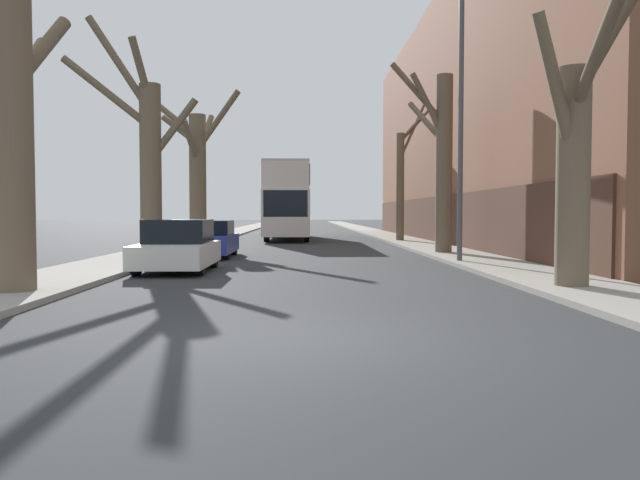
# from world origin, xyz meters

# --- Properties ---
(ground_plane) EXTENTS (300.00, 300.00, 0.00)m
(ground_plane) POSITION_xyz_m (0.00, 0.00, 0.00)
(ground_plane) COLOR #2B2D30
(sidewalk_left) EXTENTS (2.49, 120.00, 0.12)m
(sidewalk_left) POSITION_xyz_m (-5.80, 50.00, 0.06)
(sidewalk_left) COLOR gray
(sidewalk_left) RESTS_ON ground
(sidewalk_right) EXTENTS (2.49, 120.00, 0.12)m
(sidewalk_right) POSITION_xyz_m (5.80, 50.00, 0.06)
(sidewalk_right) COLOR gray
(sidewalk_right) RESTS_ON ground
(building_facade_right) EXTENTS (10.08, 41.67, 13.25)m
(building_facade_right) POSITION_xyz_m (12.03, 26.34, 6.61)
(building_facade_right) COLOR brown
(building_facade_right) RESTS_ON ground
(street_tree_left_0) EXTENTS (2.36, 2.68, 8.17)m
(street_tree_left_0) POSITION_xyz_m (-5.50, 4.21, 3.52)
(street_tree_left_0) COLOR brown
(street_tree_left_0) RESTS_ON ground
(street_tree_left_1) EXTENTS (4.57, 1.54, 8.32)m
(street_tree_left_1) POSITION_xyz_m (-5.46, 14.13, 3.62)
(street_tree_left_1) COLOR brown
(street_tree_left_1) RESTS_ON ground
(street_tree_left_2) EXTENTS (5.08, 3.71, 7.90)m
(street_tree_left_2) POSITION_xyz_m (-5.53, 24.76, 3.94)
(street_tree_left_2) COLOR brown
(street_tree_left_2) RESTS_ON ground
(street_tree_right_0) EXTENTS (1.86, 3.10, 6.20)m
(street_tree_right_0) POSITION_xyz_m (5.47, 4.50, 2.82)
(street_tree_right_0) COLOR brown
(street_tree_right_0) RESTS_ON ground
(street_tree_right_1) EXTENTS (2.41, 2.17, 7.33)m
(street_tree_right_1) POSITION_xyz_m (5.29, 15.87, 3.72)
(street_tree_right_1) COLOR brown
(street_tree_right_1) RESTS_ON ground
(street_tree_right_2) EXTENTS (2.70, 2.78, 8.25)m
(street_tree_right_2) POSITION_xyz_m (5.52, 26.65, 3.60)
(street_tree_right_2) COLOR brown
(street_tree_right_2) RESTS_ON ground
(double_decker_bus) EXTENTS (2.62, 11.73, 4.49)m
(double_decker_bus) POSITION_xyz_m (-0.94, 30.72, 2.54)
(double_decker_bus) COLOR silver
(double_decker_bus) RESTS_ON ground
(parked_car_0) EXTENTS (1.87, 3.93, 1.43)m
(parked_car_0) POSITION_xyz_m (-3.47, 9.40, 0.67)
(parked_car_0) COLOR silver
(parked_car_0) RESTS_ON ground
(parked_car_1) EXTENTS (1.82, 4.07, 1.34)m
(parked_car_1) POSITION_xyz_m (-3.47, 15.01, 0.64)
(parked_car_1) COLOR navy
(parked_car_1) RESTS_ON ground
(lamp_post) EXTENTS (1.40, 0.20, 8.64)m
(lamp_post) POSITION_xyz_m (4.83, 11.54, 4.79)
(lamp_post) COLOR #4C4F54
(lamp_post) RESTS_ON ground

